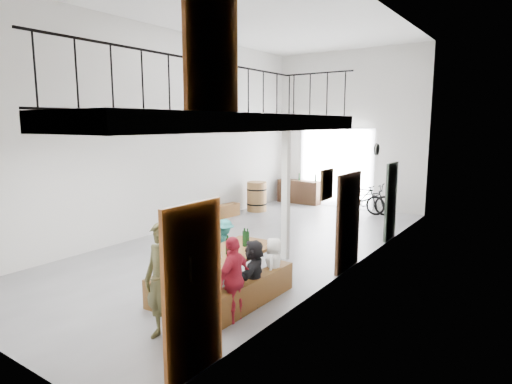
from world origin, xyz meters
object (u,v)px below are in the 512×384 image
Objects in this scene: tasting_table at (226,258)px; serving_counter at (299,192)px; bench_inner at (194,277)px; oak_barrel at (257,196)px; bicycle_near at (365,198)px; host_standing at (163,282)px; side_bench at (221,212)px.

tasting_table is 9.16m from serving_counter.
serving_counter reaches higher than bench_inner.
bench_inner is 2.12× the size of oak_barrel.
bench_inner is 1.10× the size of bicycle_near.
host_standing reaches higher than oak_barrel.
oak_barrel is at bearing 112.85° from host_standing.
host_standing reaches higher than side_bench.
oak_barrel is 0.62× the size of serving_counter.
side_bench is 3.81m from serving_counter.
host_standing is at bearing -72.26° from serving_counter.
bench_inner is at bearing -74.43° from serving_counter.
serving_counter is 2.79m from bicycle_near.
tasting_table is 1.16× the size of bicycle_near.
bench_inner is at bearing -55.40° from side_bench.
tasting_table is at bearing -59.44° from oak_barrel.
side_bench is at bearing -100.64° from oak_barrel.
tasting_table is 8.11m from bicycle_near.
bicycle_near is (-0.75, 9.73, -0.32)m from host_standing.
bench_inner is (-0.70, -0.08, -0.46)m from tasting_table.
oak_barrel is at bearing 112.45° from bench_inner.
bench_inner is at bearing -64.58° from oak_barrel.
serving_counter is at bearing 103.85° from bench_inner.
host_standing is (3.97, -8.04, 0.33)m from oak_barrel.
serving_counter is 0.84× the size of bicycle_near.
side_bench is 0.86× the size of host_standing.
oak_barrel reaches higher than serving_counter.
bicycle_near reaches higher than oak_barrel.
bicycle_near is at bearing 27.69° from oak_barrel.
tasting_table is 6.33m from side_bench.
tasting_table is 1.06× the size of bench_inner.
host_standing reaches higher than bench_inner.
tasting_table is 1.57× the size of side_bench.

